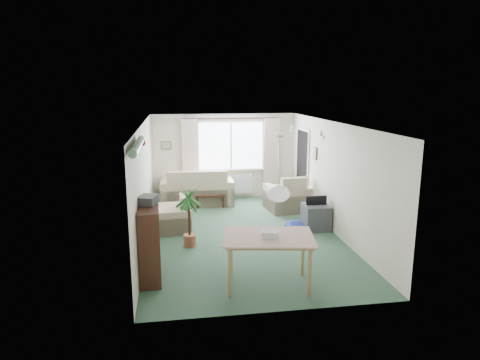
{
  "coord_description": "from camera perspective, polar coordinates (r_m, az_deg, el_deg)",
  "views": [
    {
      "loc": [
        -1.4,
        -8.62,
        3.11
      ],
      "look_at": [
        0.0,
        0.3,
        1.15
      ],
      "focal_mm": 32.0,
      "sensor_mm": 36.0,
      "label": 1
    }
  ],
  "objects": [
    {
      "name": "pet_bed",
      "position": [
        9.73,
        7.73,
        -6.16
      ],
      "size": [
        0.65,
        0.65,
        0.12
      ],
      "primitive_type": "cylinder",
      "rotation": [
        0.0,
        0.0,
        -0.14
      ],
      "color": "#23229C",
      "rests_on": "ground"
    },
    {
      "name": "tinsel_garland",
      "position": [
        6.4,
        -13.55,
        4.45
      ],
      "size": [
        1.6,
        1.6,
        0.12
      ],
      "primitive_type": "cylinder",
      "color": "#196626"
    },
    {
      "name": "sofa",
      "position": [
        11.68,
        -5.75,
        -0.8
      ],
      "size": [
        1.97,
        1.09,
        0.97
      ],
      "primitive_type": "cube",
      "rotation": [
        0.0,
        0.0,
        3.11
      ],
      "color": "#B8A88B",
      "rests_on": "ground"
    },
    {
      "name": "pendant_lamp",
      "position": [
        6.72,
        5.13,
        -1.84
      ],
      "size": [
        0.36,
        0.36,
        0.36
      ],
      "primitive_type": "sphere",
      "color": "white"
    },
    {
      "name": "window",
      "position": [
        12.07,
        -1.22,
        4.57
      ],
      "size": [
        1.8,
        0.03,
        1.3
      ],
      "primitive_type": "cube",
      "color": "white"
    },
    {
      "name": "tv_cube",
      "position": [
        9.75,
        10.06,
        -4.84
      ],
      "size": [
        0.57,
        0.62,
        0.55
      ],
      "primitive_type": "cube",
      "rotation": [
        0.0,
        0.0,
        -0.03
      ],
      "color": "#3C3D42",
      "rests_on": "ground"
    },
    {
      "name": "curtain_rod",
      "position": [
        11.91,
        -1.18,
        8.2
      ],
      "size": [
        2.6,
        0.03,
        0.03
      ],
      "primitive_type": "cube",
      "color": "black"
    },
    {
      "name": "bauble_cluster_b",
      "position": [
        8.89,
        10.92,
        6.28
      ],
      "size": [
        0.2,
        0.2,
        0.2
      ],
      "primitive_type": "sphere",
      "color": "silver"
    },
    {
      "name": "bauble_cluster_a",
      "position": [
        9.94,
        6.94,
        7.02
      ],
      "size": [
        0.2,
        0.2,
        0.2
      ],
      "primitive_type": "sphere",
      "color": "silver"
    },
    {
      "name": "dining_table",
      "position": [
        6.91,
        3.79,
        -10.8
      ],
      "size": [
        1.43,
        1.07,
        0.81
      ],
      "primitive_type": "cube",
      "rotation": [
        0.0,
        0.0,
        -0.16
      ],
      "color": "#9A7553",
      "rests_on": "ground"
    },
    {
      "name": "photo_frame",
      "position": [
        11.33,
        -3.54,
        -1.47
      ],
      "size": [
        0.12,
        0.03,
        0.16
      ],
      "primitive_type": "cube",
      "rotation": [
        0.0,
        0.0,
        0.05
      ],
      "color": "#4F3528",
      "rests_on": "coffee_table"
    },
    {
      "name": "gift_box",
      "position": [
        6.69,
        4.06,
        -7.3
      ],
      "size": [
        0.3,
        0.25,
        0.12
      ],
      "primitive_type": "cube",
      "rotation": [
        0.0,
        0.0,
        -0.34
      ],
      "color": "silver",
      "rests_on": "dining_table"
    },
    {
      "name": "radiator",
      "position": [
        12.22,
        -1.17,
        -0.57
      ],
      "size": [
        1.2,
        0.1,
        0.55
      ],
      "primitive_type": "cube",
      "color": "white"
    },
    {
      "name": "ground",
      "position": [
        9.27,
        0.29,
        -7.35
      ],
      "size": [
        6.5,
        6.5,
        0.0
      ],
      "primitive_type": "plane",
      "color": "#30503B"
    },
    {
      "name": "armchair_corner",
      "position": [
        11.1,
        6.37,
        -1.63
      ],
      "size": [
        1.14,
        1.09,
        0.93
      ],
      "primitive_type": "cube",
      "rotation": [
        0.0,
        0.0,
        3.25
      ],
      "color": "beige",
      "rests_on": "ground"
    },
    {
      "name": "armchair_left",
      "position": [
        9.59,
        -9.17,
        -4.39
      ],
      "size": [
        0.88,
        0.92,
        0.78
      ],
      "primitive_type": "cube",
      "rotation": [
        0.0,
        0.0,
        -1.51
      ],
      "color": "beige",
      "rests_on": "ground"
    },
    {
      "name": "curtain_left",
      "position": [
        11.9,
        -6.65,
        3.27
      ],
      "size": [
        0.45,
        0.08,
        2.0
      ],
      "primitive_type": "cube",
      "color": "beige"
    },
    {
      "name": "houseplant",
      "position": [
        8.53,
        -6.8,
        -4.76
      ],
      "size": [
        0.69,
        0.69,
        1.26
      ],
      "primitive_type": "cylinder",
      "rotation": [
        0.0,
        0.0,
        -0.34
      ],
      "color": "#296623",
      "rests_on": "ground"
    },
    {
      "name": "doorway",
      "position": [
        11.53,
        8.31,
        1.57
      ],
      "size": [
        0.03,
        0.95,
        2.0
      ],
      "primitive_type": "cube",
      "color": "black"
    },
    {
      "name": "hifi_box",
      "position": [
        7.16,
        -12.19,
        -2.62
      ],
      "size": [
        0.38,
        0.42,
        0.14
      ],
      "primitive_type": "cube",
      "rotation": [
        0.0,
        0.0,
        -0.34
      ],
      "color": "#37373C",
      "rests_on": "bookshelf"
    },
    {
      "name": "curtain_right",
      "position": [
        12.21,
        4.22,
        3.54
      ],
      "size": [
        0.45,
        0.08,
        2.0
      ],
      "primitive_type": "cube",
      "color": "beige"
    },
    {
      "name": "wall_picture_right",
      "position": [
        10.5,
        9.98,
        3.52
      ],
      "size": [
        0.03,
        0.24,
        0.3
      ],
      "primitive_type": "cube",
      "color": "brown"
    },
    {
      "name": "bookshelf",
      "position": [
        7.26,
        -11.97,
        -8.1
      ],
      "size": [
        0.38,
        1.02,
        1.24
      ],
      "primitive_type": "cube",
      "rotation": [
        0.0,
        0.0,
        0.04
      ],
      "color": "black",
      "rests_on": "ground"
    },
    {
      "name": "coffee_table",
      "position": [
        11.43,
        -4.0,
        -2.67
      ],
      "size": [
        0.8,
        0.47,
        0.35
      ],
      "primitive_type": "cube",
      "rotation": [
        0.0,
        0.0,
        -0.06
      ],
      "color": "black",
      "rests_on": "ground"
    },
    {
      "name": "wall_picture_back",
      "position": [
        11.95,
        -9.83,
        4.57
      ],
      "size": [
        0.28,
        0.03,
        0.22
      ],
      "primitive_type": "cube",
      "color": "brown"
    }
  ]
}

